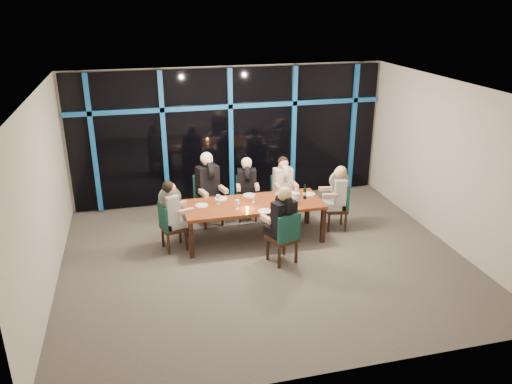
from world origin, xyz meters
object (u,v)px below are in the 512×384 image
chair_far_left (207,196)px  wine_bottle (305,193)px  diner_far_right (283,179)px  diner_near_mid (283,214)px  chair_end_left (169,224)px  diner_far_left (208,179)px  diner_end_right (337,188)px  diner_end_left (172,205)px  water_pitcher (296,198)px  chair_end_right (340,205)px  diner_far_mid (247,180)px  chair_far_mid (247,195)px  dining_table (253,206)px  chair_near_mid (285,236)px  chair_far_right (282,194)px

chair_far_left → wine_bottle: bearing=-45.6°
diner_far_right → diner_near_mid: bearing=-108.2°
chair_end_left → diner_far_left: diner_far_left is taller
diner_end_right → wine_bottle: size_ratio=2.97×
chair_end_left → diner_near_mid: (1.86, -0.92, 0.41)m
chair_end_left → diner_end_left: bearing=-90.0°
wine_bottle → water_pitcher: bearing=-140.1°
chair_end_right → wine_bottle: size_ratio=3.05×
chair_end_right → diner_end_left: 3.32m
diner_end_right → chair_far_left: bearing=-101.0°
chair_end_right → water_pitcher: 1.12m
chair_end_left → chair_end_right: bearing=-101.9°
diner_far_mid → diner_end_right: bearing=-19.9°
diner_end_left → water_pitcher: size_ratio=4.09×
chair_far_mid → diner_end_right: 1.90m
dining_table → wine_bottle: wine_bottle is taller
chair_near_mid → chair_far_mid: bearing=-102.6°
chair_end_right → diner_far_mid: diner_far_mid is taller
diner_near_mid → water_pitcher: (0.48, 0.74, -0.06)m
chair_end_left → water_pitcher: (2.34, -0.19, 0.35)m
water_pitcher → chair_end_left: bearing=159.1°
chair_far_right → water_pitcher: water_pitcher is taller
diner_near_mid → water_pitcher: 0.89m
diner_far_left → diner_end_right: (2.42, -0.82, -0.13)m
diner_end_right → wine_bottle: (-0.71, -0.09, 0.00)m
diner_far_right → diner_far_mid: bearing=170.1°
diner_far_left → wine_bottle: 1.94m
chair_near_mid → diner_end_right: diner_end_right is taller
diner_far_mid → chair_far_left: bearing=-173.8°
diner_end_left → chair_end_left: bearing=90.0°
diner_far_left → diner_far_right: 1.55m
dining_table → wine_bottle: bearing=-1.4°
chair_end_right → diner_far_left: diner_far_left is taller
diner_far_right → wine_bottle: size_ratio=3.00×
chair_far_right → water_pitcher: size_ratio=4.17×
diner_far_mid → diner_far_right: size_ratio=1.00×
chair_end_right → diner_far_left: 2.67m
diner_end_right → water_pitcher: diner_end_right is taller
chair_end_right → diner_far_mid: size_ratio=1.02×
dining_table → diner_far_left: diner_far_left is taller
chair_far_left → diner_far_right: size_ratio=1.17×
chair_far_right → diner_far_mid: bearing=176.0°
chair_far_mid → diner_end_right: diner_end_right is taller
diner_near_mid → chair_near_mid: bearing=90.0°
chair_far_right → diner_far_mid: (-0.74, 0.04, 0.36)m
chair_far_left → chair_end_right: chair_far_left is taller
chair_far_mid → chair_end_left: bearing=-139.5°
chair_far_left → diner_end_left: 1.30m
diner_far_right → diner_end_right: size_ratio=1.01×
chair_far_left → diner_end_left: diner_end_left is taller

